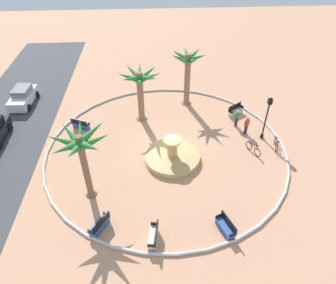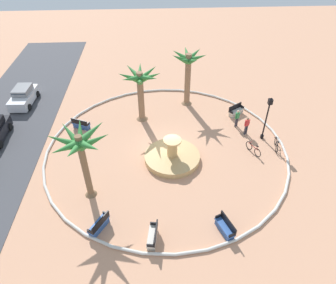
# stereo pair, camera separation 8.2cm
# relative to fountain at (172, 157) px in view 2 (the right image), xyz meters

# --- Properties ---
(ground_plane) EXTENTS (80.00, 80.00, 0.00)m
(ground_plane) POSITION_rel_fountain_xyz_m (1.34, 0.38, -0.29)
(ground_plane) COLOR tan
(plaza_curb) EXTENTS (19.23, 19.23, 0.20)m
(plaza_curb) POSITION_rel_fountain_xyz_m (1.34, 0.38, -0.19)
(plaza_curb) COLOR silver
(plaza_curb) RESTS_ON ground
(fountain) EXTENTS (4.28, 4.28, 1.95)m
(fountain) POSITION_rel_fountain_xyz_m (0.00, 0.00, 0.00)
(fountain) COLOR tan
(fountain) RESTS_ON ground
(palm_tree_near_fountain) EXTENTS (3.75, 3.78, 4.92)m
(palm_tree_near_fountain) POSITION_rel_fountain_xyz_m (5.72, 2.35, 3.28)
(palm_tree_near_fountain) COLOR #8E6B4C
(palm_tree_near_fountain) RESTS_ON ground
(palm_tree_by_curb) EXTENTS (3.89, 3.88, 5.34)m
(palm_tree_by_curb) POSITION_rel_fountain_xyz_m (-3.25, 5.81, 3.86)
(palm_tree_by_curb) COLOR brown
(palm_tree_by_curb) RESTS_ON ground
(palm_tree_mid_plaza) EXTENTS (3.35, 3.36, 5.38)m
(palm_tree_mid_plaza) POSITION_rel_fountain_xyz_m (8.19, -1.97, 3.48)
(palm_tree_mid_plaza) COLOR #8E6B4C
(palm_tree_mid_plaza) RESTS_ON ground
(bench_east) EXTENTS (1.66, 0.73, 1.00)m
(bench_east) POSITION_rel_fountain_xyz_m (-7.11, 1.63, 0.05)
(bench_east) COLOR beige
(bench_east) RESTS_ON ground
(bench_west) EXTENTS (1.11, 1.66, 1.00)m
(bench_west) POSITION_rel_fountain_xyz_m (4.62, 7.71, 0.05)
(bench_west) COLOR #335BA8
(bench_west) RESTS_ON ground
(bench_north) EXTENTS (1.31, 1.61, 1.00)m
(bench_north) POSITION_rel_fountain_xyz_m (5.92, -6.37, 0.05)
(bench_north) COLOR beige
(bench_north) RESTS_ON ground
(bench_southeast) EXTENTS (1.67, 1.04, 1.00)m
(bench_southeast) POSITION_rel_fountain_xyz_m (-6.73, -2.74, 0.05)
(bench_southeast) COLOR #335BA8
(bench_southeast) RESTS_ON ground
(bench_southwest) EXTENTS (1.63, 1.26, 1.00)m
(bench_southwest) POSITION_rel_fountain_xyz_m (-6.11, 4.88, 0.05)
(bench_southwest) COLOR #335BA8
(bench_southwest) RESTS_ON ground
(lamppost) EXTENTS (0.32, 0.32, 3.94)m
(lamppost) POSITION_rel_fountain_xyz_m (2.28, -7.77, 2.02)
(lamppost) COLOR black
(lamppost) RESTS_ON ground
(bicycle_red_frame) EXTENTS (1.58, 0.80, 0.94)m
(bicycle_red_frame) POSITION_rel_fountain_xyz_m (0.44, -6.47, 0.09)
(bicycle_red_frame) COLOR black
(bicycle_red_frame) RESTS_ON ground
(bicycle_by_lamppost) EXTENTS (1.69, 0.56, 0.94)m
(bicycle_by_lamppost) POSITION_rel_fountain_xyz_m (0.87, -8.48, 0.09)
(bicycle_by_lamppost) COLOR black
(bicycle_by_lamppost) RESTS_ON ground
(person_cyclist_helmet) EXTENTS (0.36, 0.45, 1.67)m
(person_cyclist_helmet) POSITION_rel_fountain_xyz_m (4.08, -5.96, 0.65)
(person_cyclist_helmet) COLOR #33333D
(person_cyclist_helmet) RESTS_ON ground
(person_cyclist_photo) EXTENTS (0.32, 0.49, 1.67)m
(person_cyclist_photo) POSITION_rel_fountain_xyz_m (2.92, -6.51, 0.65)
(person_cyclist_photo) COLOR #33333D
(person_cyclist_photo) RESTS_ON ground
(parked_car_third) EXTENTS (4.07, 2.05, 1.67)m
(parked_car_third) POSITION_rel_fountain_xyz_m (9.14, 13.92, 0.49)
(parked_car_third) COLOR silver
(parked_car_third) RESTS_ON ground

